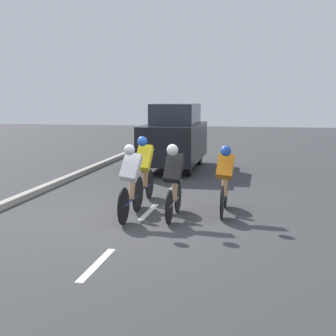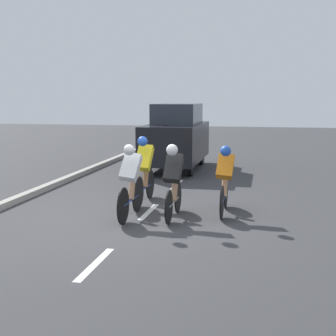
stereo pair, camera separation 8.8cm
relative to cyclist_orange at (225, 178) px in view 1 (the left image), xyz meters
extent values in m
plane|color=#38383A|center=(1.58, 0.72, -0.76)|extent=(60.00, 60.00, 0.00)
cube|color=white|center=(1.58, 3.30, -0.75)|extent=(0.12, 1.40, 0.01)
cube|color=white|center=(1.58, 0.10, -0.75)|extent=(0.12, 1.40, 0.01)
cube|color=white|center=(1.58, -3.10, -0.75)|extent=(0.12, 1.40, 0.01)
cube|color=#A8A399|center=(4.78, 0.10, -0.69)|extent=(0.20, 23.86, 0.14)
cylinder|color=black|center=(0.01, -0.56, -0.42)|extent=(0.03, 0.68, 0.68)
cylinder|color=black|center=(0.01, 0.41, -0.42)|extent=(0.03, 0.68, 0.68)
cylinder|color=navy|center=(0.01, -0.08, -0.42)|extent=(0.04, 0.97, 0.04)
cylinder|color=navy|center=(0.01, -0.25, -0.21)|extent=(0.04, 0.04, 0.42)
cylinder|color=green|center=(0.01, -0.13, -0.32)|extent=(0.07, 0.07, 0.16)
cylinder|color=tan|center=(0.01, -0.15, -0.24)|extent=(0.12, 0.23, 0.36)
cube|color=orange|center=(-0.01, 0.02, 0.25)|extent=(0.36, 0.45, 0.54)
sphere|color=blue|center=(-0.03, 0.24, 0.59)|extent=(0.22, 0.22, 0.22)
cylinder|color=black|center=(1.81, 0.15, -0.40)|extent=(0.03, 0.71, 0.71)
cylinder|color=black|center=(1.81, 1.16, -0.40)|extent=(0.03, 0.71, 0.71)
cylinder|color=navy|center=(1.81, 0.66, -0.40)|extent=(0.04, 1.01, 0.04)
cylinder|color=navy|center=(1.81, 0.48, -0.19)|extent=(0.04, 0.04, 0.42)
cylinder|color=#1999D8|center=(1.81, 0.61, -0.30)|extent=(0.07, 0.07, 0.16)
cylinder|color=tan|center=(1.81, 0.58, -0.22)|extent=(0.12, 0.23, 0.36)
cube|color=white|center=(1.77, 0.76, 0.29)|extent=(0.39, 0.48, 0.60)
sphere|color=white|center=(1.74, 0.98, 0.65)|extent=(0.21, 0.21, 0.21)
cylinder|color=black|center=(0.97, 0.02, -0.43)|extent=(0.03, 0.66, 0.66)
cylinder|color=black|center=(0.97, 0.97, -0.43)|extent=(0.03, 0.66, 0.66)
cylinder|color=#B7B7BC|center=(0.97, 0.49, -0.43)|extent=(0.04, 0.95, 0.04)
cylinder|color=#B7B7BC|center=(0.97, 0.32, -0.22)|extent=(0.04, 0.04, 0.42)
cylinder|color=white|center=(0.97, 0.44, -0.33)|extent=(0.07, 0.07, 0.16)
cylinder|color=tan|center=(0.97, 0.42, -0.25)|extent=(0.12, 0.23, 0.36)
cube|color=black|center=(0.95, 0.59, 0.27)|extent=(0.35, 0.49, 0.59)
sphere|color=white|center=(0.94, 0.81, 0.65)|extent=(0.22, 0.22, 0.22)
cylinder|color=black|center=(1.87, -1.19, -0.41)|extent=(0.03, 0.70, 0.70)
cylinder|color=black|center=(1.87, -0.18, -0.41)|extent=(0.03, 0.70, 0.70)
cylinder|color=navy|center=(1.87, -0.68, -0.41)|extent=(0.04, 1.01, 0.04)
cylinder|color=navy|center=(1.87, -0.86, -0.20)|extent=(0.04, 0.04, 0.42)
cylinder|color=#1999D8|center=(1.87, -0.73, -0.31)|extent=(0.07, 0.07, 0.16)
cylinder|color=#9E704C|center=(1.87, -0.76, -0.23)|extent=(0.12, 0.23, 0.36)
cube|color=yellow|center=(1.85, -0.58, 0.30)|extent=(0.36, 0.50, 0.61)
sphere|color=blue|center=(1.83, -0.36, 0.69)|extent=(0.22, 0.22, 0.22)
cylinder|color=black|center=(1.44, -4.59, -0.44)|extent=(0.14, 0.64, 0.64)
cylinder|color=black|center=(2.80, -4.59, -0.44)|extent=(0.14, 0.64, 0.64)
cylinder|color=black|center=(1.44, -7.08, -0.44)|extent=(0.14, 0.64, 0.64)
cylinder|color=black|center=(2.80, -7.08, -0.44)|extent=(0.14, 0.64, 0.64)
cube|color=black|center=(2.12, -5.83, 0.16)|extent=(1.70, 4.01, 1.20)
cube|color=#2D333D|center=(2.12, -6.03, 1.09)|extent=(1.39, 2.20, 0.66)
camera|label=1|loc=(-0.70, 9.46, 1.64)|focal=50.00mm
camera|label=2|loc=(-0.79, 9.44, 1.64)|focal=50.00mm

